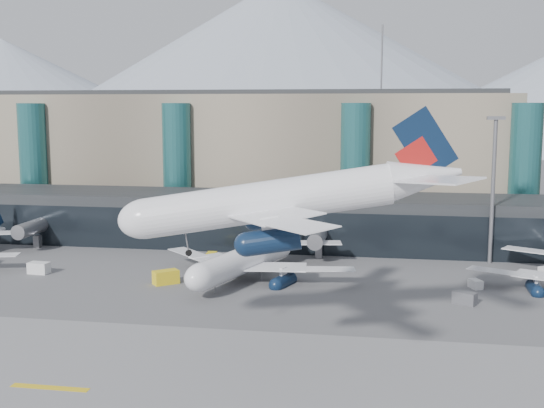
# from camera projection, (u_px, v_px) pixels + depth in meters

# --- Properties ---
(ground) EXTENTS (900.00, 900.00, 0.00)m
(ground) POSITION_uv_depth(u_px,v_px,m) (277.00, 347.00, 77.70)
(ground) COLOR #515154
(ground) RESTS_ON ground
(runway_strip) EXTENTS (400.00, 40.00, 0.04)m
(runway_strip) POSITION_uv_depth(u_px,v_px,m) (251.00, 403.00, 63.06)
(runway_strip) COLOR slate
(runway_strip) RESTS_ON ground
(runway_markings) EXTENTS (128.00, 1.00, 0.02)m
(runway_markings) POSITION_uv_depth(u_px,v_px,m) (251.00, 402.00, 63.06)
(runway_markings) COLOR gold
(runway_markings) RESTS_ON ground
(concourse) EXTENTS (170.00, 27.00, 10.00)m
(concourse) POSITION_uv_depth(u_px,v_px,m) (324.00, 221.00, 133.33)
(concourse) COLOR black
(concourse) RESTS_ON ground
(terminal_main) EXTENTS (130.00, 30.00, 31.00)m
(terminal_main) POSITION_uv_depth(u_px,v_px,m) (236.00, 155.00, 167.51)
(terminal_main) COLOR gray
(terminal_main) RESTS_ON ground
(teal_towers) EXTENTS (116.40, 19.40, 46.00)m
(teal_towers) POSITION_uv_depth(u_px,v_px,m) (264.00, 167.00, 150.43)
(teal_towers) COLOR #236163
(teal_towers) RESTS_ON ground
(mountain_ridge) EXTENTS (910.00, 400.00, 110.00)m
(mountain_ridge) POSITION_uv_depth(u_px,v_px,m) (396.00, 78.00, 439.35)
(mountain_ridge) COLOR gray
(mountain_ridge) RESTS_ON ground
(lightmast_mid) EXTENTS (3.00, 1.20, 25.60)m
(lightmast_mid) POSITION_uv_depth(u_px,v_px,m) (493.00, 181.00, 117.49)
(lightmast_mid) COLOR slate
(lightmast_mid) RESTS_ON ground
(hero_jet) EXTENTS (38.01, 37.86, 12.32)m
(hero_jet) POSITION_uv_depth(u_px,v_px,m) (302.00, 187.00, 71.65)
(hero_jet) COLOR white
(hero_jet) RESTS_ON ground
(jet_parked_mid) EXTENTS (34.40, 36.29, 11.65)m
(jet_parked_mid) POSITION_uv_depth(u_px,v_px,m) (256.00, 249.00, 110.15)
(jet_parked_mid) COLOR white
(jet_parked_mid) RESTS_ON ground
(veh_a) EXTENTS (3.47, 2.14, 1.87)m
(veh_a) POSITION_uv_depth(u_px,v_px,m) (39.00, 268.00, 111.86)
(veh_a) COLOR silver
(veh_a) RESTS_ON ground
(veh_b) EXTENTS (1.84, 2.79, 1.55)m
(veh_b) POSITION_uv_depth(u_px,v_px,m) (211.00, 257.00, 120.89)
(veh_b) COLOR gold
(veh_b) RESTS_ON ground
(veh_c) EXTENTS (3.55, 2.96, 1.75)m
(veh_c) POSITION_uv_depth(u_px,v_px,m) (465.00, 298.00, 94.50)
(veh_c) COLOR #4E4E53
(veh_c) RESTS_ON ground
(veh_g) EXTENTS (2.17, 2.68, 1.36)m
(veh_g) POSITION_uv_depth(u_px,v_px,m) (476.00, 284.00, 102.74)
(veh_g) COLOR silver
(veh_g) RESTS_ON ground
(veh_h) EXTENTS (4.24, 4.01, 2.12)m
(veh_h) POSITION_uv_depth(u_px,v_px,m) (166.00, 277.00, 105.34)
(veh_h) COLOR gold
(veh_h) RESTS_ON ground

